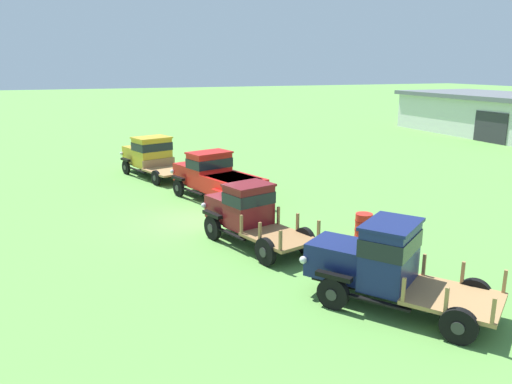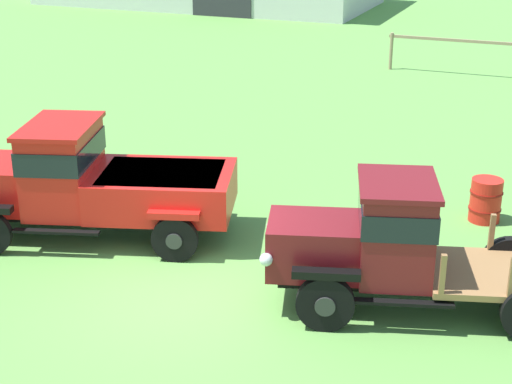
{
  "view_description": "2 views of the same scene",
  "coord_description": "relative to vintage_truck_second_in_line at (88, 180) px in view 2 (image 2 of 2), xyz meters",
  "views": [
    {
      "loc": [
        18.31,
        -4.65,
        5.93
      ],
      "look_at": [
        0.27,
        2.39,
        1.0
      ],
      "focal_mm": 35.0,
      "sensor_mm": 36.0,
      "label": 1
    },
    {
      "loc": [
        5.19,
        -9.76,
        6.11
      ],
      "look_at": [
        0.27,
        2.39,
        1.0
      ],
      "focal_mm": 55.0,
      "sensor_mm": 36.0,
      "label": 2
    }
  ],
  "objects": [
    {
      "name": "vintage_truck_midrow_center",
      "position": [
        5.72,
        -0.6,
        0.0
      ],
      "size": [
        4.89,
        2.86,
        2.07
      ],
      "color": "black",
      "rests_on": "ground"
    },
    {
      "name": "vintage_truck_second_in_line",
      "position": [
        0.0,
        0.0,
        0.0
      ],
      "size": [
        5.59,
        3.4,
        2.14
      ],
      "color": "black",
      "rests_on": "ground"
    },
    {
      "name": "ground_plane",
      "position": [
        2.76,
        -1.59,
        -1.08
      ],
      "size": [
        240.0,
        240.0,
        0.0
      ],
      "primitive_type": "plane",
      "color": "#5B9342"
    },
    {
      "name": "oil_drum_beside_row",
      "position": [
        6.78,
        3.43,
        -0.65
      ],
      "size": [
        0.63,
        0.63,
        0.86
      ],
      "color": "red",
      "rests_on": "ground"
    }
  ]
}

